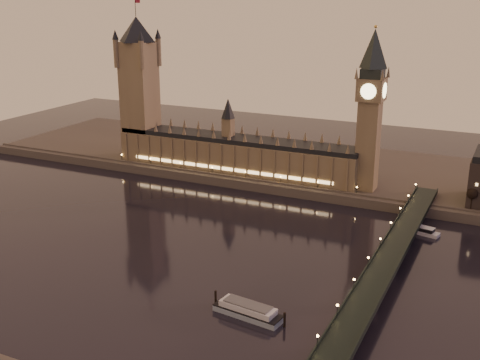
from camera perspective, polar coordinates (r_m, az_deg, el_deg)
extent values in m
plane|color=black|center=(315.56, -3.50, -6.79)|extent=(700.00, 700.00, 0.00)
cube|color=#423D35|center=(448.48, 10.17, 0.84)|extent=(560.00, 130.00, 6.00)
cube|color=brown|center=(428.51, -0.40, 2.28)|extent=(180.00, 26.00, 22.00)
cube|color=black|center=(425.36, -0.40, 3.92)|extent=(180.00, 22.00, 3.20)
cube|color=#FFCC7F|center=(418.52, -1.20, 1.05)|extent=(153.00, 0.25, 2.20)
cube|color=brown|center=(461.14, -9.45, 7.34)|extent=(22.00, 22.00, 88.00)
cone|color=black|center=(454.97, -9.79, 13.92)|extent=(31.68, 31.68, 18.00)
cylinder|color=black|center=(454.33, -9.89, 15.81)|extent=(0.44, 0.44, 12.00)
cube|color=maroon|center=(452.97, -9.69, 16.38)|extent=(4.00, 0.15, 2.50)
cube|color=brown|center=(393.25, 12.03, 3.20)|extent=(13.00, 13.00, 58.00)
cube|color=brown|center=(386.15, 12.37, 8.38)|extent=(16.00, 16.00, 14.00)
cylinder|color=#FFEAA5|center=(378.28, 12.07, 8.22)|extent=(9.60, 0.35, 9.60)
cylinder|color=#FFEAA5|center=(388.08, 11.18, 8.50)|extent=(0.35, 9.60, 9.60)
cube|color=black|center=(384.75, 12.46, 9.85)|extent=(13.00, 13.00, 6.00)
cone|color=black|center=(383.13, 12.61, 12.07)|extent=(17.68, 17.68, 24.00)
sphere|color=gold|center=(382.20, 12.75, 14.01)|extent=(2.00, 2.00, 2.00)
cube|color=black|center=(282.92, 13.18, -8.46)|extent=(13.00, 260.00, 2.00)
cube|color=black|center=(283.44, 11.95, -7.99)|extent=(0.60, 260.00, 1.00)
cube|color=black|center=(281.24, 14.47, -8.39)|extent=(0.60, 260.00, 1.00)
cylinder|color=black|center=(379.19, 21.26, -1.96)|extent=(0.70, 0.70, 10.00)
sphere|color=black|center=(377.59, 21.34, -1.21)|extent=(6.67, 6.67, 6.67)
cube|color=silver|center=(352.38, 16.49, -4.66)|extent=(24.69, 11.04, 2.03)
cube|color=black|center=(351.65, 16.52, -4.35)|extent=(18.38, 8.64, 2.03)
cube|color=silver|center=(351.22, 16.54, -4.17)|extent=(18.90, 8.98, 0.37)
cube|color=#899FAF|center=(256.55, 0.75, -12.55)|extent=(30.94, 12.19, 2.45)
cube|color=black|center=(255.82, 0.75, -12.26)|extent=(30.94, 12.19, 0.47)
cube|color=silver|center=(255.10, 0.75, -11.98)|extent=(25.22, 10.55, 2.45)
cube|color=#595B5E|center=(254.33, 0.75, -11.68)|extent=(21.37, 9.14, 0.66)
cylinder|color=black|center=(264.56, -2.32, -11.07)|extent=(1.04, 1.04, 6.40)
cylinder|color=black|center=(249.03, 4.24, -13.08)|extent=(1.04, 1.04, 6.40)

